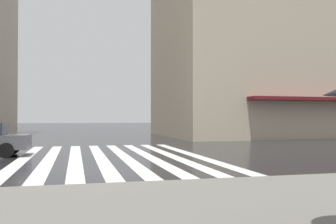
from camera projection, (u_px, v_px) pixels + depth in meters
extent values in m
plane|color=black|center=(110.00, 171.00, 11.47)|extent=(220.00, 220.00, 0.00)
cube|color=silver|center=(193.00, 155.00, 16.31)|extent=(13.00, 0.50, 0.01)
cube|color=silver|center=(171.00, 155.00, 16.07)|extent=(13.00, 0.50, 0.01)
cube|color=silver|center=(148.00, 156.00, 15.83)|extent=(13.00, 0.50, 0.01)
cube|color=silver|center=(125.00, 157.00, 15.59)|extent=(13.00, 0.50, 0.01)
cube|color=silver|center=(100.00, 157.00, 15.35)|extent=(13.00, 0.50, 0.01)
cube|color=silver|center=(75.00, 158.00, 15.11)|extent=(13.00, 0.50, 0.01)
cube|color=silver|center=(50.00, 158.00, 14.87)|extent=(13.00, 0.50, 0.01)
cube|color=silver|center=(23.00, 159.00, 14.63)|extent=(13.00, 0.50, 0.01)
cube|color=tan|center=(302.00, 42.00, 35.65)|extent=(14.61, 26.55, 17.79)
cylinder|color=black|center=(13.00, 147.00, 16.71)|extent=(0.20, 0.62, 0.62)
cylinder|color=black|center=(6.00, 150.00, 15.11)|extent=(0.20, 0.62, 0.62)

